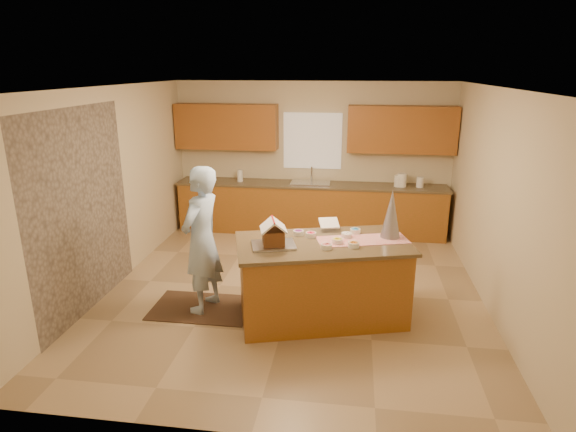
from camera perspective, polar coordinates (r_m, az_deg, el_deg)
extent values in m
plane|color=tan|center=(6.68, 0.62, -8.76)|extent=(5.50, 5.50, 0.00)
plane|color=silver|center=(6.00, 0.71, 15.06)|extent=(5.50, 5.50, 0.00)
plane|color=beige|center=(8.88, 2.92, 7.01)|extent=(5.50, 5.50, 0.00)
plane|color=beige|center=(3.65, -4.86, -8.52)|extent=(5.50, 5.50, 0.00)
plane|color=beige|center=(6.96, -20.23, 3.07)|extent=(5.50, 5.50, 0.00)
plane|color=beige|center=(6.40, 23.46, 1.51)|extent=(5.50, 5.50, 0.00)
plane|color=gray|center=(6.31, -23.29, 0.37)|extent=(0.00, 2.50, 2.50)
cube|color=white|center=(8.80, 2.94, 8.89)|extent=(1.05, 0.03, 1.00)
cube|color=#984C1F|center=(8.80, 2.66, 0.82)|extent=(4.80, 0.60, 0.88)
cube|color=brown|center=(8.68, 2.70, 3.73)|extent=(4.85, 0.63, 0.04)
cube|color=#964820|center=(8.89, -7.30, 10.49)|extent=(1.85, 0.35, 0.80)
cube|color=#964820|center=(8.62, 13.35, 9.96)|extent=(1.85, 0.35, 0.80)
cube|color=silver|center=(8.68, 2.70, 3.67)|extent=(0.70, 0.45, 0.12)
cylinder|color=silver|center=(8.82, 2.82, 5.01)|extent=(0.03, 0.03, 0.28)
cube|color=#984C1F|center=(5.82, 4.05, -7.83)|extent=(2.10, 1.44, 0.94)
cube|color=brown|center=(5.63, 4.16, -3.31)|extent=(2.21, 1.55, 0.04)
cube|color=#B70D10|center=(5.73, 8.86, -2.82)|extent=(1.13, 0.66, 0.01)
cube|color=silver|center=(5.48, -1.74, -3.47)|extent=(0.57, 0.48, 0.03)
cube|color=white|center=(5.99, 4.89, -0.84)|extent=(0.27, 0.24, 0.10)
cone|color=silver|center=(5.80, 12.17, 0.24)|extent=(0.29, 0.29, 0.59)
cube|color=black|center=(6.31, -10.20, -10.66)|extent=(1.24, 0.81, 0.01)
imported|color=#ABCBF3|center=(5.92, -10.21, -2.83)|extent=(0.60, 0.76, 1.82)
cylinder|color=white|center=(8.65, 12.98, 4.08)|extent=(0.14, 0.14, 0.20)
cylinder|color=white|center=(8.65, 13.38, 4.18)|extent=(0.16, 0.16, 0.24)
cylinder|color=white|center=(8.70, 15.41, 3.90)|extent=(0.13, 0.13, 0.18)
cylinder|color=white|center=(8.86, -5.72, 4.80)|extent=(0.10, 0.10, 0.22)
cube|color=brown|center=(5.45, -1.75, -2.50)|extent=(0.29, 0.31, 0.17)
cube|color=white|center=(5.39, -2.48, -1.10)|extent=(0.23, 0.33, 0.13)
cube|color=white|center=(5.41, -1.04, -1.03)|extent=(0.23, 0.33, 0.13)
cylinder|color=red|center=(5.38, -1.77, -0.45)|extent=(0.10, 0.29, 0.02)
cylinder|color=#3585C9|center=(5.94, 7.99, -1.79)|extent=(0.13, 0.13, 0.06)
cylinder|color=#8B3091|center=(5.83, 1.25, -2.01)|extent=(0.13, 0.13, 0.06)
cylinder|color=orange|center=(5.49, 7.80, -3.40)|extent=(0.13, 0.13, 0.06)
cylinder|color=white|center=(5.78, 6.98, -2.29)|extent=(0.13, 0.13, 0.06)
cylinder|color=#DB676D|center=(5.41, 4.58, -3.62)|extent=(0.13, 0.13, 0.06)
cylinder|color=#DB2644|center=(5.76, 2.74, -2.24)|extent=(0.13, 0.13, 0.06)
cylinder|color=yellow|center=(5.58, 5.88, -2.98)|extent=(0.13, 0.13, 0.06)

